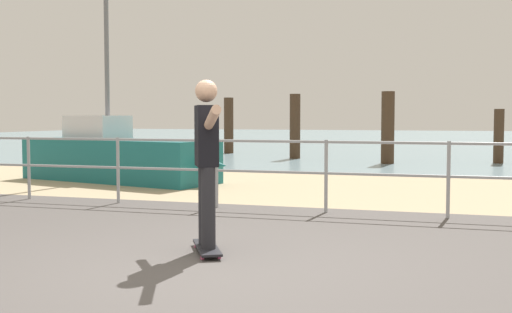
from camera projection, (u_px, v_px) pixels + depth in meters
ground_plane at (147, 303)px, 4.64m from camera, size 24.00×10.00×0.04m
beach_strip at (336, 187)px, 12.26m from camera, size 24.00×6.00×0.04m
sea_surface at (416, 139)px, 38.94m from camera, size 72.00×50.00×0.04m
railing_fence at (166, 161)px, 9.58m from camera, size 11.61×0.05×1.05m
sailboat at (124, 157)px, 13.19m from camera, size 5.06×2.43×5.58m
skateboard at (207, 248)px, 6.25m from camera, size 0.56×0.80×0.08m
skateboarder at (207, 153)px, 6.19m from camera, size 0.78×1.31×1.65m
groyne_post_0 at (229, 126)px, 23.41m from camera, size 0.35×0.35×2.09m
groyne_post_1 at (295, 127)px, 20.37m from camera, size 0.35×0.35×2.12m
groyne_post_2 at (388, 128)px, 18.20m from camera, size 0.38×0.38×2.11m
groyne_post_3 at (499, 136)px, 18.33m from camera, size 0.29×0.29×1.61m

